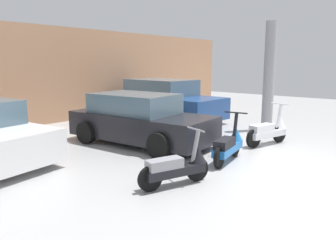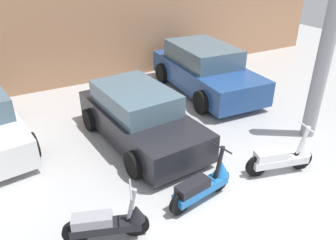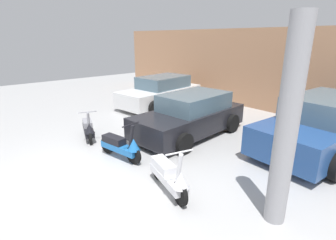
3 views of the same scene
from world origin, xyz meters
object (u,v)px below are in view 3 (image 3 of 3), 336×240
Objects in this scene: car_rear_center at (191,115)px; car_rear_right at (323,125)px; scooter_front_left at (88,128)px; scooter_front_right at (121,146)px; car_rear_left at (161,92)px; support_column_side at (287,127)px; scooter_front_center at (169,176)px.

car_rear_center is 3.62m from car_rear_right.
scooter_front_right reaches higher than scooter_front_left.
car_rear_left is 3.72m from car_rear_center.
car_rear_right is (3.13, 1.82, 0.09)m from car_rear_center.
scooter_front_left is 1.81m from scooter_front_right.
scooter_front_right is 3.95m from support_column_side.
scooter_front_right is at bearing 20.77° from scooter_front_left.
scooter_front_right is 5.40m from car_rear_left.
support_column_side is (3.66, 0.75, 1.29)m from scooter_front_right.
car_rear_right is at bearing 100.15° from support_column_side.
car_rear_left is 7.97m from support_column_side.
scooter_front_center is at bearing -155.01° from support_column_side.
car_rear_right is at bearing 84.95° from car_rear_left.
car_rear_center is (3.38, -1.56, -0.01)m from car_rear_left.
car_rear_right reaches higher than scooter_front_left.
support_column_side reaches higher than scooter_front_right.
scooter_front_center is 0.33× the size of car_rear_right.
scooter_front_right is 0.32× the size of car_rear_right.
scooter_front_right is 0.36× the size of car_rear_left.
scooter_front_right is at bearing -31.18° from car_rear_right.
scooter_front_center is at bearing -12.27° from scooter_front_right.
car_rear_center is at bearing 57.90° from car_rear_left.
car_rear_right is (1.10, 4.44, 0.33)m from scooter_front_center.
support_column_side is (7.16, -3.36, 1.02)m from car_rear_left.
scooter_front_right is 0.99× the size of scooter_front_center.
scooter_front_center reaches higher than scooter_front_left.
scooter_front_center is (1.91, -0.07, 0.01)m from scooter_front_right.
car_rear_right is (6.51, 0.26, 0.08)m from car_rear_left.
scooter_front_left is 0.92× the size of scooter_front_right.
scooter_front_center is at bearing 18.99° from scooter_front_left.
car_rear_left is at bearing 120.23° from scooter_front_right.
car_rear_center is 0.89× the size of car_rear_right.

